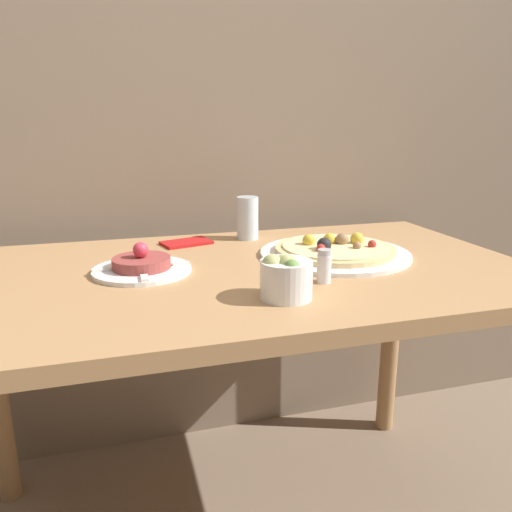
% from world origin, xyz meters
% --- Properties ---
extents(back_wall, '(8.00, 0.05, 2.60)m').
position_xyz_m(back_wall, '(0.00, 0.89, 1.30)').
color(back_wall, '#84705B').
rests_on(back_wall, ground_plane).
extents(dining_table, '(1.36, 0.77, 0.74)m').
position_xyz_m(dining_table, '(0.00, 0.38, 0.64)').
color(dining_table, '#AD7F51').
rests_on(dining_table, ground_plane).
extents(pizza_plate, '(0.38, 0.38, 0.05)m').
position_xyz_m(pizza_plate, '(0.26, 0.43, 0.76)').
color(pizza_plate, white).
rests_on(pizza_plate, dining_table).
extents(tartare_plate, '(0.22, 0.22, 0.07)m').
position_xyz_m(tartare_plate, '(-0.22, 0.42, 0.76)').
color(tartare_plate, white).
rests_on(tartare_plate, dining_table).
extents(small_bowl, '(0.10, 0.10, 0.09)m').
position_xyz_m(small_bowl, '(0.04, 0.16, 0.79)').
color(small_bowl, white).
rests_on(small_bowl, dining_table).
extents(drinking_glass, '(0.06, 0.06, 0.12)m').
position_xyz_m(drinking_glass, '(0.10, 0.67, 0.80)').
color(drinking_glass, silver).
rests_on(drinking_glass, dining_table).
extents(napkin, '(0.15, 0.11, 0.01)m').
position_xyz_m(napkin, '(-0.08, 0.65, 0.75)').
color(napkin, red).
rests_on(napkin, dining_table).
extents(salt_shaker, '(0.03, 0.03, 0.07)m').
position_xyz_m(salt_shaker, '(0.15, 0.23, 0.78)').
color(salt_shaker, silver).
rests_on(salt_shaker, dining_table).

